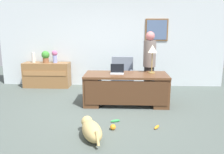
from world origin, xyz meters
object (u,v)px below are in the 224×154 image
object	(u,v)px
desk_lamp	(152,51)
credenza	(47,75)
vase_with_flowers	(55,56)
dog_toy_bone	(157,127)
dog_lying	(91,130)
vase_empty	(33,57)
dog_toy_ball	(113,127)
armchair	(122,77)
desk	(126,88)
potted_plant	(46,56)
person_standing	(149,64)
dog_toy_plush	(115,121)
laptop	(117,71)

from	to	relation	value
desk_lamp	credenza	bearing A→B (deg)	155.31
vase_with_flowers	dog_toy_bone	bearing A→B (deg)	-47.22
dog_toy_bone	dog_lying	bearing A→B (deg)	-158.63
vase_empty	desk_lamp	bearing A→B (deg)	-22.18
dog_lying	dog_toy_ball	size ratio (longest dim) A/B	7.48
armchair	desk_lamp	distance (m)	1.33
desk	vase_with_flowers	world-z (taller)	vase_with_flowers
armchair	potted_plant	world-z (taller)	potted_plant
desk_lamp	dog_toy_ball	size ratio (longest dim) A/B	6.51
vase_empty	dog_lying	bearing A→B (deg)	-56.67
person_standing	dog_lying	size ratio (longest dim) A/B	2.23
desk_lamp	person_standing	bearing A→B (deg)	91.56
person_standing	dog_toy_plush	world-z (taller)	person_standing
credenza	laptop	size ratio (longest dim) A/B	4.38
dog_lying	potted_plant	size ratio (longest dim) A/B	2.15
credenza	potted_plant	xyz separation A→B (m)	(-0.01, 0.00, 0.58)
dog_toy_plush	dog_lying	bearing A→B (deg)	-118.20
laptop	vase_with_flowers	xyz separation A→B (m)	(-1.94, 1.51, 0.18)
desk	dog_toy_ball	xyz separation A→B (m)	(-0.25, -1.45, -0.36)
vase_empty	dog_toy_bone	size ratio (longest dim) A/B	1.77
desk	potted_plant	bearing A→B (deg)	147.11
credenza	dog_toy_ball	size ratio (longest dim) A/B	13.56
vase_with_flowers	dog_lying	bearing A→B (deg)	-65.20
credenza	potted_plant	distance (m)	0.58
desk	dog_lying	bearing A→B (deg)	-108.25
dog_toy_ball	desk	bearing A→B (deg)	80.28
vase_with_flowers	dog_toy_bone	xyz separation A→B (m)	(2.72, -2.93, -0.95)
dog_lying	vase_with_flowers	world-z (taller)	vase_with_flowers
credenza	dog_toy_plush	bearing A→B (deg)	-50.45
armchair	dog_lying	xyz separation A→B (m)	(-0.50, -2.76, -0.31)
dog_toy_plush	credenza	bearing A→B (deg)	129.55
person_standing	laptop	distance (m)	0.99
desk	dog_lying	xyz separation A→B (m)	(-0.60, -1.81, -0.25)
credenza	desk_lamp	size ratio (longest dim) A/B	2.08
vase_with_flowers	vase_empty	xyz separation A→B (m)	(-0.66, 0.00, -0.05)
dog_toy_ball	dog_toy_bone	bearing A→B (deg)	6.88
desk	vase_empty	size ratio (longest dim) A/B	6.28
dog_toy_ball	vase_empty	bearing A→B (deg)	130.32
desk	laptop	xyz separation A→B (m)	(-0.21, 0.07, 0.39)
armchair	dog_lying	distance (m)	2.82
desk_lamp	vase_with_flowers	size ratio (longest dim) A/B	1.77
credenza	person_standing	world-z (taller)	person_standing
dog_lying	dog_toy_ball	bearing A→B (deg)	45.57
laptop	dog_toy_ball	world-z (taller)	laptop
person_standing	vase_empty	distance (m)	3.56
vase_with_flowers	armchair	bearing A→B (deg)	-16.83
desk_lamp	dog_toy_ball	world-z (taller)	desk_lamp
laptop	dog_toy_bone	size ratio (longest dim) A/B	1.81
dog_toy_plush	potted_plant	bearing A→B (deg)	129.69
dog_toy_ball	laptop	bearing A→B (deg)	88.72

